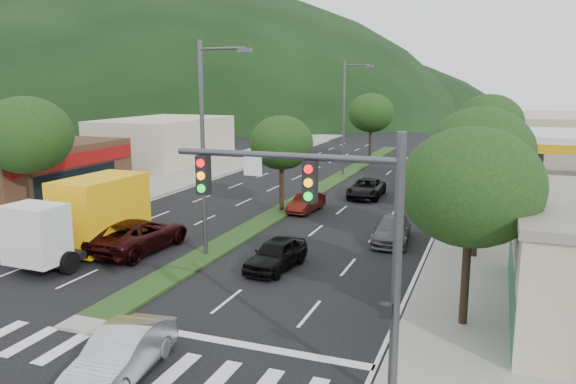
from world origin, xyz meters
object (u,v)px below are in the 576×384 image
at_px(streetlight_mid, 346,113).
at_px(car_queue_a, 276,254).
at_px(tree_r_d, 489,123).
at_px(sedan_silver, 122,354).
at_px(streetlight_near, 207,139).
at_px(tree_r_c, 485,141).
at_px(tree_l_a, 26,135).
at_px(traffic_signal, 335,224).
at_px(car_queue_d, 366,188).
at_px(tree_med_far, 371,113).
at_px(tree_r_e, 491,119).
at_px(tree_r_b, 480,152).
at_px(tree_med_near, 281,143).
at_px(box_truck, 89,219).
at_px(car_queue_c, 306,203).
at_px(suv_maroon, 139,235).
at_px(tree_r_a, 471,187).
at_px(motorhome, 434,171).
at_px(car_queue_b, 392,230).

height_order(streetlight_mid, car_queue_a, streetlight_mid).
relative_size(tree_r_d, sedan_silver, 1.70).
height_order(streetlight_near, streetlight_mid, same).
bearing_deg(tree_r_c, tree_l_a, -157.80).
bearing_deg(traffic_signal, car_queue_d, 100.82).
bearing_deg(tree_med_far, tree_r_e, -18.43).
xyz_separation_m(tree_r_b, tree_med_near, (-12.00, 6.00, -0.61)).
distance_m(tree_r_b, tree_med_far, 34.18).
bearing_deg(tree_r_b, car_queue_a, -150.59).
distance_m(traffic_signal, tree_med_far, 46.43).
bearing_deg(tree_l_a, box_truck, -26.87).
bearing_deg(tree_med_near, box_truck, -115.24).
xyz_separation_m(car_queue_a, car_queue_c, (-2.35, 11.11, -0.08)).
bearing_deg(streetlight_near, tree_r_d, 61.80).
height_order(tree_med_far, streetlight_mid, streetlight_mid).
relative_size(tree_l_a, sedan_silver, 1.72).
bearing_deg(tree_med_far, car_queue_a, -83.99).
xyz_separation_m(streetlight_near, suv_maroon, (-3.66, -0.38, -4.79)).
height_order(tree_r_e, streetlight_near, streetlight_near).
bearing_deg(tree_r_c, tree_r_d, 90.00).
bearing_deg(traffic_signal, streetlight_mid, 104.33).
height_order(tree_med_near, car_queue_c, tree_med_near).
bearing_deg(tree_l_a, tree_r_e, 50.76).
bearing_deg(car_queue_d, streetlight_near, -104.72).
relative_size(tree_r_d, car_queue_a, 1.80).
relative_size(traffic_signal, box_truck, 0.95).
height_order(tree_r_d, tree_med_near, tree_r_d).
distance_m(tree_r_b, car_queue_c, 13.13).
bearing_deg(car_queue_d, sedan_silver, -93.11).
bearing_deg(streetlight_near, car_queue_a, -9.24).
relative_size(car_queue_a, box_truck, 0.54).
distance_m(tree_r_a, tree_med_near, 18.44).
xyz_separation_m(sedan_silver, car_queue_d, (0.81, 27.12, -0.03)).
bearing_deg(box_truck, suv_maroon, -147.47).
distance_m(sedan_silver, car_queue_d, 27.14).
distance_m(car_queue_c, motorhome, 10.98).
bearing_deg(car_queue_a, car_queue_b, 62.18).
xyz_separation_m(tree_r_a, tree_l_a, (-24.50, 6.00, 0.36)).
bearing_deg(box_truck, tree_med_near, -113.53).
bearing_deg(motorhome, car_queue_c, -131.36).
bearing_deg(traffic_signal, tree_med_near, 114.80).
relative_size(tree_r_b, tree_r_e, 1.03).
height_order(tree_med_far, box_truck, tree_med_far).
relative_size(tree_med_near, car_queue_d, 1.26).
xyz_separation_m(tree_med_far, car_queue_a, (3.85, -36.59, -4.33)).
relative_size(tree_med_far, streetlight_near, 0.69).
relative_size(tree_r_b, suv_maroon, 1.22).
relative_size(tree_r_a, motorhome, 0.75).
relative_size(tree_l_a, car_queue_c, 2.00).
bearing_deg(suv_maroon, car_queue_b, -149.88).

